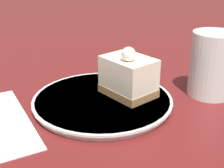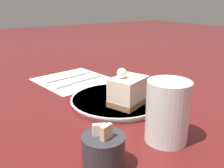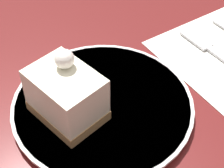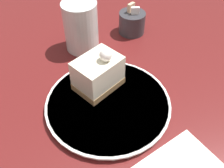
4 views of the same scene
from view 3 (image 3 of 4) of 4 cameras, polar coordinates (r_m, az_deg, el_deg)
name	(u,v)px [view 3 (image 3 of 4)]	position (r m, az deg, el deg)	size (l,w,h in m)	color
ground_plane	(122,123)	(0.48, 1.52, -6.02)	(4.00, 4.00, 0.00)	#5B1919
plate	(103,105)	(0.49, -1.43, -3.29)	(0.24, 0.24, 0.01)	silver
cake_slice	(66,95)	(0.45, -6.99, -1.62)	(0.09, 0.10, 0.09)	#9E7547
fork	(218,55)	(0.59, 15.87, 4.35)	(0.05, 0.18, 0.00)	silver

